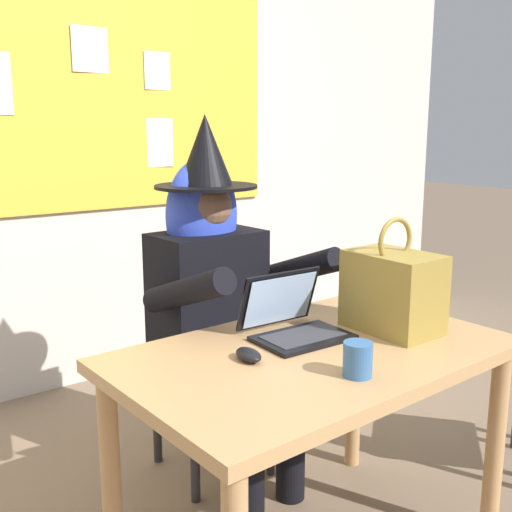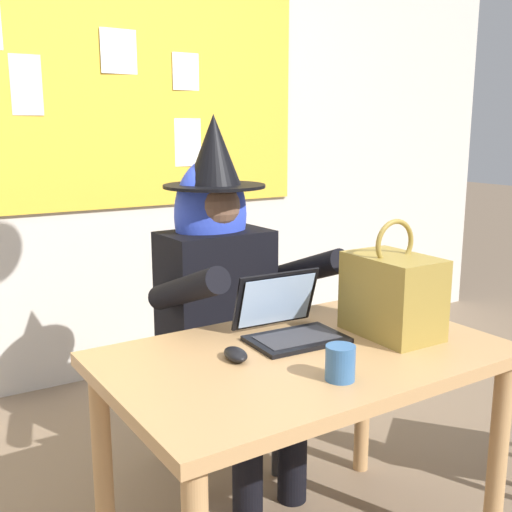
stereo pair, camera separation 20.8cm
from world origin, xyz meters
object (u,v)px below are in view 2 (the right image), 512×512
object	(u,v)px
laptop	(289,323)
handbag	(392,294)
person_costumed	(224,281)
computer_mouse	(236,354)
chair_at_desk	(211,341)
coffee_mug	(340,363)
desk_main	(305,381)

from	to	relation	value
laptop	handbag	world-z (taller)	handbag
person_costumed	computer_mouse	size ratio (longest dim) A/B	13.73
chair_at_desk	coffee_mug	world-z (taller)	chair_at_desk
coffee_mug	computer_mouse	bearing A→B (deg)	121.72
chair_at_desk	computer_mouse	size ratio (longest dim) A/B	8.79
handbag	coffee_mug	bearing A→B (deg)	-151.22
person_costumed	coffee_mug	xyz separation A→B (m)	(-0.10, -0.83, -0.03)
handbag	coffee_mug	xyz separation A→B (m)	(-0.38, -0.21, -0.09)
chair_at_desk	person_costumed	world-z (taller)	person_costumed
person_costumed	coffee_mug	distance (m)	0.84
computer_mouse	coffee_mug	bearing A→B (deg)	-51.55
desk_main	person_costumed	distance (m)	0.64
desk_main	coffee_mug	distance (m)	0.27
laptop	computer_mouse	size ratio (longest dim) A/B	2.94
coffee_mug	person_costumed	bearing A→B (deg)	83.05
person_costumed	coffee_mug	size ratio (longest dim) A/B	15.03
coffee_mug	chair_at_desk	bearing A→B (deg)	83.77
person_costumed	coffee_mug	bearing A→B (deg)	-9.60
chair_at_desk	desk_main	bearing A→B (deg)	-0.24
person_costumed	handbag	xyz separation A→B (m)	(0.27, -0.63, 0.06)
desk_main	computer_mouse	world-z (taller)	computer_mouse
person_costumed	coffee_mug	world-z (taller)	person_costumed
chair_at_desk	coffee_mug	distance (m)	0.99
laptop	coffee_mug	xyz separation A→B (m)	(-0.08, -0.35, 0.00)
desk_main	chair_at_desk	bearing A→B (deg)	85.67
chair_at_desk	laptop	bearing A→B (deg)	1.43
chair_at_desk	laptop	size ratio (longest dim) A/B	2.99
laptop	handbag	distance (m)	0.34
desk_main	person_costumed	bearing A→B (deg)	85.07
computer_mouse	laptop	bearing A→B (deg)	25.93
desk_main	person_costumed	size ratio (longest dim) A/B	0.85
desk_main	computer_mouse	distance (m)	0.25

